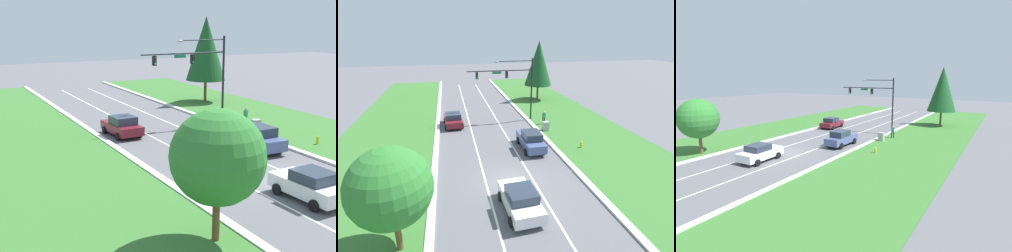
% 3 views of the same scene
% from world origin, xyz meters
% --- Properties ---
extents(ground_plane, '(160.00, 160.00, 0.00)m').
position_xyz_m(ground_plane, '(0.00, 0.00, 0.00)').
color(ground_plane, '#5B5B60').
extents(curb_strip_right, '(0.50, 90.00, 0.15)m').
position_xyz_m(curb_strip_right, '(5.65, 0.00, 0.07)').
color(curb_strip_right, beige).
rests_on(curb_strip_right, ground_plane).
extents(curb_strip_left, '(0.50, 90.00, 0.15)m').
position_xyz_m(curb_strip_left, '(-5.65, 0.00, 0.07)').
color(curb_strip_left, beige).
rests_on(curb_strip_left, ground_plane).
extents(grass_verge_right, '(10.00, 90.00, 0.08)m').
position_xyz_m(grass_verge_right, '(10.90, 0.00, 0.04)').
color(grass_verge_right, '#38702D').
rests_on(grass_verge_right, ground_plane).
extents(grass_verge_left, '(10.00, 90.00, 0.08)m').
position_xyz_m(grass_verge_left, '(-10.90, 0.00, 0.04)').
color(grass_verge_left, '#38702D').
rests_on(grass_verge_left, ground_plane).
extents(lane_stripe_inner_left, '(0.14, 81.00, 0.01)m').
position_xyz_m(lane_stripe_inner_left, '(-1.80, 0.00, 0.00)').
color(lane_stripe_inner_left, white).
rests_on(lane_stripe_inner_left, ground_plane).
extents(lane_stripe_inner_right, '(0.14, 81.00, 0.01)m').
position_xyz_m(lane_stripe_inner_right, '(1.80, 0.00, 0.00)').
color(lane_stripe_inner_right, white).
rests_on(lane_stripe_inner_right, ground_plane).
extents(traffic_signal_mast, '(8.11, 0.41, 7.80)m').
position_xyz_m(traffic_signal_mast, '(3.81, 14.24, 5.22)').
color(traffic_signal_mast, black).
rests_on(traffic_signal_mast, ground_plane).
extents(slate_blue_sedan, '(2.00, 4.65, 1.81)m').
position_xyz_m(slate_blue_sedan, '(3.38, 5.45, 0.90)').
color(slate_blue_sedan, '#475684').
rests_on(slate_blue_sedan, ground_plane).
extents(white_sedan, '(2.28, 4.33, 1.64)m').
position_xyz_m(white_sedan, '(-0.14, -3.45, 0.82)').
color(white_sedan, white).
rests_on(white_sedan, ground_plane).
extents(burgundy_sedan, '(2.34, 4.39, 1.64)m').
position_xyz_m(burgundy_sedan, '(-3.76, 13.87, 0.81)').
color(burgundy_sedan, maroon).
rests_on(burgundy_sedan, ground_plane).
extents(utility_cabinet, '(0.70, 0.60, 1.11)m').
position_xyz_m(utility_cabinet, '(6.52, 9.79, 0.56)').
color(utility_cabinet, '#9E9E99').
rests_on(utility_cabinet, ground_plane).
extents(pedestrian, '(0.44, 0.35, 1.69)m').
position_xyz_m(pedestrian, '(7.13, 12.02, 0.94)').
color(pedestrian, '#232842').
rests_on(pedestrian, ground_plane).
extents(fire_hydrant, '(0.34, 0.20, 0.70)m').
position_xyz_m(fire_hydrant, '(8.23, 4.47, 0.34)').
color(fire_hydrant, gold).
rests_on(fire_hydrant, ground_plane).
extents(conifer_near_right_tree, '(4.42, 4.42, 9.56)m').
position_xyz_m(conifer_near_right_tree, '(10.49, 24.29, 6.02)').
color(conifer_near_right_tree, brown).
rests_on(conifer_near_right_tree, ground_plane).
extents(oak_near_left_tree, '(4.05, 4.05, 5.77)m').
position_xyz_m(oak_near_left_tree, '(-7.08, -5.19, 3.74)').
color(oak_near_left_tree, brown).
rests_on(oak_near_left_tree, ground_plane).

